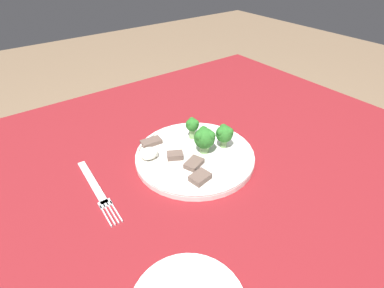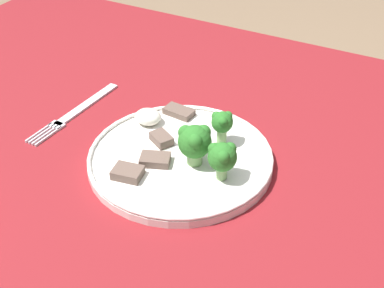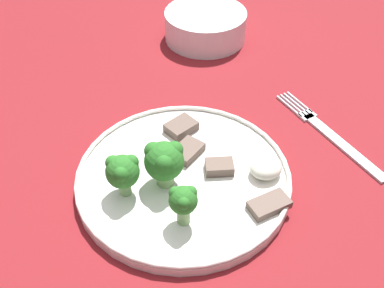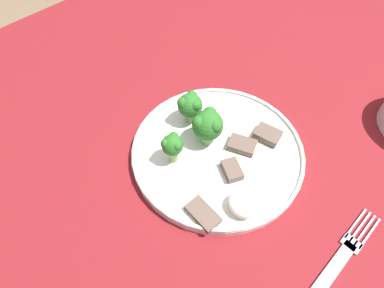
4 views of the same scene
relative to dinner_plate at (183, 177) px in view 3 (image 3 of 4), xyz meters
name	(u,v)px [view 3 (image 3 of 4)]	position (x,y,z in m)	size (l,w,h in m)	color
table	(169,161)	(0.04, 0.11, -0.09)	(1.27, 1.18, 0.74)	maroon
dinner_plate	(183,177)	(0.00, 0.00, 0.00)	(0.27, 0.27, 0.02)	white
fork	(329,134)	(0.22, -0.04, -0.01)	(0.03, 0.21, 0.00)	silver
cream_bowl	(205,26)	(0.22, 0.28, 0.02)	(0.15, 0.15, 0.05)	white
broccoli_floret_near_rim_left	(164,161)	(-0.02, 0.00, 0.04)	(0.05, 0.05, 0.06)	#7FA866
broccoli_floret_center_left	(183,201)	(-0.04, -0.06, 0.04)	(0.03, 0.03, 0.05)	#7FA866
broccoli_floret_back_left	(123,171)	(-0.07, 0.01, 0.04)	(0.04, 0.04, 0.06)	#7FA866
meat_slice_front_slice	(218,167)	(0.04, -0.02, 0.01)	(0.04, 0.04, 0.01)	brown
meat_slice_middle_slice	(187,151)	(0.02, 0.03, 0.01)	(0.05, 0.04, 0.01)	brown
meat_slice_rear_slice	(269,205)	(0.06, -0.10, 0.01)	(0.05, 0.03, 0.01)	brown
meat_slice_edge_slice	(181,127)	(0.04, 0.07, 0.01)	(0.04, 0.04, 0.01)	brown
sauce_dollop	(266,167)	(0.09, -0.05, 0.01)	(0.04, 0.04, 0.02)	silver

